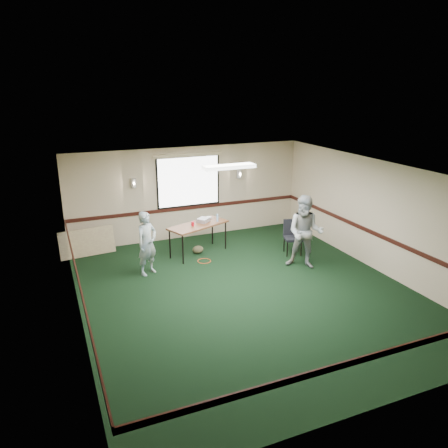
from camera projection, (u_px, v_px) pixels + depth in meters
name	position (u px, v px, depth m)	size (l,w,h in m)	color
ground	(247.00, 292.00, 9.69)	(8.00, 8.00, 0.00)	black
room_shell	(211.00, 201.00, 11.07)	(8.00, 8.02, 8.00)	#CDB094
folding_table	(198.00, 226.00, 11.65)	(1.79, 1.24, 0.83)	#543118
projector	(203.00, 220.00, 11.81)	(0.32, 0.26, 0.11)	#92929A
game_console	(208.00, 218.00, 12.10)	(0.18, 0.15, 0.05)	white
red_cup	(193.00, 224.00, 11.49)	(0.08, 0.08, 0.12)	#B70C17
water_bottle	(217.00, 218.00, 11.84)	(0.06, 0.06, 0.20)	#8AB9E2
duffel_bag	(198.00, 250.00, 11.86)	(0.30, 0.23, 0.21)	#483E29
cable_coil	(204.00, 261.00, 11.35)	(0.35, 0.35, 0.02)	#BC4317
folded_table	(87.00, 242.00, 11.64)	(1.45, 0.06, 0.74)	#9E7D61
conference_chair	(292.00, 234.00, 11.77)	(0.57, 0.58, 0.92)	black
person_left	(147.00, 243.00, 10.40)	(0.57, 0.37, 1.56)	#426391
person_right	(305.00, 232.00, 10.73)	(0.90, 0.70, 1.84)	#6E8AAC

